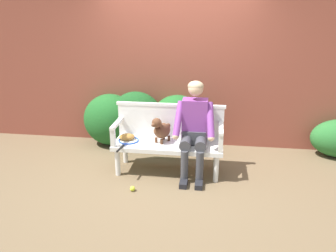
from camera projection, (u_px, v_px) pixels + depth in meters
ground_plane at (168, 171)px, 4.75m from camera, size 40.00×40.00×0.00m
brick_garden_fence at (178, 68)px, 5.49m from camera, size 8.00×0.30×2.52m
hedge_bush_mid_left at (177, 122)px, 5.42m from camera, size 0.89×0.81×0.89m
hedge_bush_mid_right at (111, 120)px, 5.57m from camera, size 0.90×0.72×0.87m
hedge_bush_far_right at (137, 119)px, 5.50m from camera, size 0.90×0.61×0.93m
garden_bench at (168, 147)px, 4.63m from camera, size 1.51×0.53×0.43m
bench_backrest at (170, 120)px, 4.75m from camera, size 1.55×0.06×0.50m
bench_armrest_left_end at (115, 129)px, 4.55m from camera, size 0.06×0.53×0.28m
bench_armrest_right_end at (221, 134)px, 4.36m from camera, size 0.06×0.53×0.28m
person_seated at (194, 126)px, 4.46m from camera, size 0.56×0.67×1.30m
dog_on_bench at (161, 130)px, 4.58m from camera, size 0.29×0.36×0.37m
tennis_racket at (128, 141)px, 4.65m from camera, size 0.32×0.57×0.03m
baseball_glove at (127, 137)px, 4.70m from camera, size 0.27×0.24×0.09m
tennis_ball at (133, 189)px, 4.22m from camera, size 0.07×0.07×0.07m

